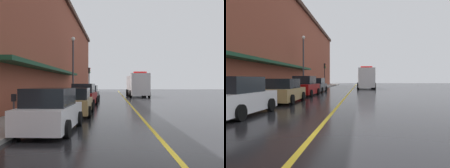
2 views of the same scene
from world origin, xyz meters
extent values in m
plane|color=black|center=(0.00, 25.00, 0.00)|extent=(112.00, 112.00, 0.00)
cube|color=gray|center=(-6.20, 25.00, 0.07)|extent=(2.40, 70.00, 0.15)
cube|color=gold|center=(0.00, 25.00, 0.00)|extent=(0.16, 70.00, 0.01)
cube|color=brown|center=(-14.21, 24.00, 6.34)|extent=(13.62, 64.00, 12.69)
cube|color=#19472D|center=(-6.85, 16.00, 3.10)|extent=(1.20, 22.40, 0.24)
cube|color=silver|center=(-4.02, 3.04, 0.59)|extent=(1.92, 4.28, 0.84)
cube|color=black|center=(-4.03, 2.82, 1.35)|extent=(1.67, 2.38, 0.68)
cylinder|color=black|center=(-4.87, 4.37, 0.32)|extent=(0.24, 0.65, 0.64)
cylinder|color=black|center=(-3.08, 4.31, 0.32)|extent=(0.24, 0.65, 0.64)
cylinder|color=black|center=(-4.96, 1.76, 0.32)|extent=(0.24, 0.65, 0.64)
cylinder|color=black|center=(-3.17, 1.70, 0.32)|extent=(0.24, 0.65, 0.64)
cube|color=#A5844C|center=(-3.89, 8.51, 0.57)|extent=(1.99, 4.65, 0.79)
cube|color=black|center=(-3.88, 8.28, 1.29)|extent=(1.76, 2.57, 0.65)
cylinder|color=black|center=(-4.87, 9.92, 0.32)|extent=(0.23, 0.64, 0.64)
cylinder|color=black|center=(-2.95, 9.96, 0.32)|extent=(0.23, 0.64, 0.64)
cylinder|color=black|center=(-4.82, 7.06, 0.32)|extent=(0.23, 0.64, 0.64)
cylinder|color=black|center=(-2.90, 7.10, 0.32)|extent=(0.23, 0.64, 0.64)
cube|color=maroon|center=(-4.00, 14.81, 0.64)|extent=(1.97, 4.56, 0.94)
cube|color=black|center=(-4.00, 14.58, 1.50)|extent=(1.72, 2.53, 0.77)
cylinder|color=black|center=(-4.87, 16.23, 0.32)|extent=(0.24, 0.65, 0.64)
cylinder|color=black|center=(-3.03, 16.17, 0.32)|extent=(0.24, 0.65, 0.64)
cylinder|color=black|center=(-4.96, 13.44, 0.32)|extent=(0.24, 0.65, 0.64)
cylinder|color=black|center=(-3.12, 13.38, 0.32)|extent=(0.24, 0.65, 0.64)
cube|color=#595B60|center=(-4.01, 20.67, 0.60)|extent=(1.78, 4.23, 0.84)
cube|color=black|center=(-4.01, 20.46, 1.36)|extent=(1.58, 2.34, 0.69)
cylinder|color=black|center=(-4.85, 21.99, 0.32)|extent=(0.23, 0.64, 0.64)
cylinder|color=black|center=(-3.12, 21.96, 0.32)|extent=(0.23, 0.64, 0.64)
cylinder|color=black|center=(-4.90, 19.39, 0.32)|extent=(0.23, 0.64, 0.64)
cylinder|color=black|center=(-3.17, 19.36, 0.32)|extent=(0.23, 0.64, 0.64)
cube|color=silver|center=(2.18, 28.08, 1.80)|extent=(2.56, 2.43, 2.99)
cube|color=silver|center=(2.09, 32.49, 1.68)|extent=(2.63, 5.82, 2.76)
cube|color=red|center=(2.18, 28.08, 3.41)|extent=(1.77, 0.64, 0.24)
cylinder|color=black|center=(3.45, 28.19, 0.50)|extent=(0.32, 1.01, 1.00)
cylinder|color=black|center=(0.91, 28.14, 0.50)|extent=(0.32, 1.01, 1.00)
cylinder|color=black|center=(3.38, 31.80, 0.50)|extent=(0.32, 1.01, 1.00)
cylinder|color=black|center=(0.84, 31.75, 0.50)|extent=(0.32, 1.01, 1.00)
cylinder|color=black|center=(3.34, 34.13, 0.50)|extent=(0.32, 1.01, 1.00)
cylinder|color=black|center=(0.79, 34.08, 0.50)|extent=(0.32, 1.01, 1.00)
cylinder|color=#4C4C51|center=(-5.35, 2.66, 0.68)|extent=(0.07, 0.07, 1.05)
cube|color=black|center=(-5.35, 2.66, 1.34)|extent=(0.14, 0.18, 0.28)
cylinder|color=#4C4C51|center=(-5.35, 4.58, 0.68)|extent=(0.07, 0.07, 1.05)
cube|color=black|center=(-5.35, 4.58, 1.34)|extent=(0.14, 0.18, 0.28)
cylinder|color=#4C4C51|center=(-5.35, 13.95, 0.68)|extent=(0.07, 0.07, 1.05)
cube|color=black|center=(-5.35, 13.95, 1.34)|extent=(0.14, 0.18, 0.28)
cylinder|color=#33383D|center=(-5.95, 21.49, 3.40)|extent=(0.18, 0.18, 6.50)
sphere|color=white|center=(-5.95, 21.49, 6.87)|extent=(0.44, 0.44, 0.44)
cylinder|color=#232326|center=(-5.30, 34.15, 1.85)|extent=(0.14, 0.14, 3.40)
cube|color=black|center=(-5.30, 34.15, 4.00)|extent=(0.28, 0.36, 0.90)
sphere|color=red|center=(-5.14, 34.15, 4.30)|extent=(0.16, 0.16, 0.16)
sphere|color=gold|center=(-5.14, 34.15, 4.00)|extent=(0.16, 0.16, 0.16)
sphere|color=green|center=(-5.14, 34.15, 3.70)|extent=(0.16, 0.16, 0.16)
camera|label=1|loc=(-1.63, -7.11, 1.86)|focal=41.42mm
camera|label=2|loc=(1.34, -6.19, 1.59)|focal=35.63mm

